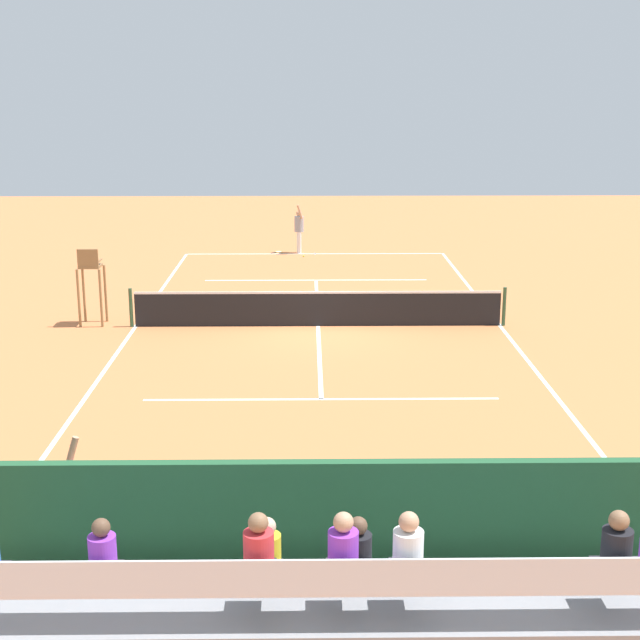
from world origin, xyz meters
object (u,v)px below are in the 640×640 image
at_px(courtside_bench, 496,539).
at_px(tennis_net, 318,308).
at_px(tennis_ball_near, 304,256).
at_px(umpire_chair, 91,278).
at_px(equipment_bag, 351,570).
at_px(tennis_player, 299,227).
at_px(line_judge, 74,507).
at_px(bleacher_stand, 339,598).
at_px(tennis_racket, 278,252).

bearing_deg(courtside_bench, tennis_net, -80.45).
bearing_deg(tennis_ball_near, courtside_bench, 96.45).
bearing_deg(umpire_chair, courtside_bench, 121.98).
height_order(courtside_bench, equipment_bag, courtside_bench).
height_order(tennis_player, line_judge, same).
bearing_deg(tennis_player, bleacher_stand, 91.43).
bearing_deg(courtside_bench, line_judge, -1.00).
bearing_deg(tennis_racket, equipment_bag, 93.99).
bearing_deg(bleacher_stand, tennis_player, -88.57).
bearing_deg(line_judge, bleacher_stand, 146.70).
height_order(tennis_player, tennis_racket, tennis_player).
height_order(bleacher_stand, equipment_bag, bleacher_stand).
bearing_deg(umpire_chair, tennis_ball_near, -119.62).
height_order(bleacher_stand, umpire_chair, bleacher_stand).
distance_m(courtside_bench, tennis_player, 24.62).
bearing_deg(umpire_chair, tennis_net, 177.85).
distance_m(bleacher_stand, courtside_bench, 3.10).
height_order(umpire_chair, line_judge, umpire_chair).
distance_m(tennis_player, tennis_racket, 1.31).
relative_size(bleacher_stand, courtside_bench, 5.03).
distance_m(tennis_net, umpire_chair, 6.26).
height_order(bleacher_stand, tennis_player, bleacher_stand).
xyz_separation_m(tennis_net, courtside_bench, (-2.23, 13.27, 0.06)).
bearing_deg(line_judge, equipment_bag, 176.47).
height_order(umpire_chair, tennis_ball_near, umpire_chair).
distance_m(umpire_chair, tennis_ball_near, 11.73).
distance_m(umpire_chair, equipment_bag, 15.14).
relative_size(courtside_bench, tennis_player, 0.93).
relative_size(bleacher_stand, umpire_chair, 4.23).
bearing_deg(tennis_racket, tennis_ball_near, 134.95).
relative_size(tennis_net, courtside_bench, 5.72).
xyz_separation_m(tennis_net, tennis_ball_near, (0.44, -10.37, -0.47)).
relative_size(tennis_net, tennis_racket, 19.79).
xyz_separation_m(tennis_player, tennis_racket, (0.83, -0.20, -1.00)).
bearing_deg(line_judge, tennis_racket, -94.53).
xyz_separation_m(tennis_net, line_judge, (3.39, 13.17, 0.51)).
distance_m(courtside_bench, tennis_racket, 24.92).
xyz_separation_m(tennis_racket, line_judge, (1.95, 24.55, 1.00)).
bearing_deg(courtside_bench, bleacher_stand, 44.74).
relative_size(equipment_bag, tennis_racket, 1.73).
height_order(bleacher_stand, line_judge, bleacher_stand).
distance_m(equipment_bag, tennis_ball_near, 23.78).
xyz_separation_m(courtside_bench, tennis_racket, (3.67, -24.65, -0.54)).
bearing_deg(courtside_bench, tennis_player, -83.36).
bearing_deg(equipment_bag, tennis_player, -87.90).
bearing_deg(tennis_net, line_judge, 75.59).
distance_m(bleacher_stand, umpire_chair, 16.87).
bearing_deg(bleacher_stand, tennis_ball_near, -88.91).
height_order(courtside_bench, tennis_racket, courtside_bench).
relative_size(tennis_player, tennis_racket, 3.70).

